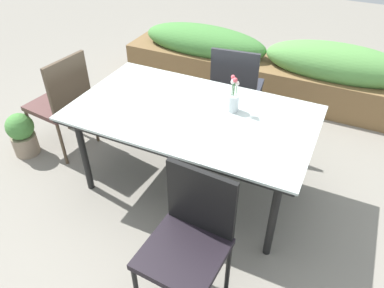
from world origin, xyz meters
The scene contains 8 objects.
ground_plane centered at (0.00, 0.00, 0.00)m, with size 12.00×12.00×0.00m, color gray.
dining_table centered at (0.03, 0.08, 0.66)m, with size 1.71×0.98×0.71m.
chair_near_right centered at (0.42, -0.77, 0.52)m, with size 0.45×0.45×0.89m.
chair_end_left centered at (-1.18, 0.07, 0.51)m, with size 0.48×0.48×0.91m.
chair_far_side centered at (0.06, 0.93, 0.52)m, with size 0.48×0.48×0.89m.
flower_vase centered at (0.28, 0.22, 0.81)m, with size 0.08×0.08×0.27m.
planter_box centered at (0.11, 1.82, 0.33)m, with size 3.26×0.55×0.70m.
potted_plant centered at (-1.51, -0.17, 0.21)m, with size 0.24×0.24×0.40m.
Camera 1 is at (0.97, -1.89, 2.10)m, focal length 34.35 mm.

